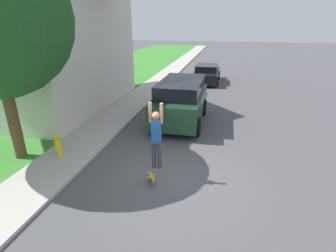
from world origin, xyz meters
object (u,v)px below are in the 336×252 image
skateboard (152,176)px  fire_hydrant (58,145)px  car_down_street (207,74)px  suv_parked (181,100)px  skateboarder (156,136)px

skateboard → fire_hydrant: 3.64m
skateboard → fire_hydrant: fire_hydrant is taller
fire_hydrant → skateboard: bearing=-11.7°
car_down_street → skateboard: (-0.39, -14.16, -0.48)m
suv_parked → fire_hydrant: 5.61m
skateboarder → fire_hydrant: bearing=171.4°
car_down_street → skateboard: 14.18m
suv_parked → skateboarder: skateboarder is taller
car_down_street → skateboarder: bearing=-91.1°
car_down_street → fire_hydrant: (-3.94, -13.42, -0.19)m
skateboarder → car_down_street: bearing=88.9°
car_down_street → skateboarder: size_ratio=2.15×
suv_parked → car_down_street: bearing=87.3°
car_down_street → fire_hydrant: bearing=-106.4°
skateboarder → fire_hydrant: 3.82m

